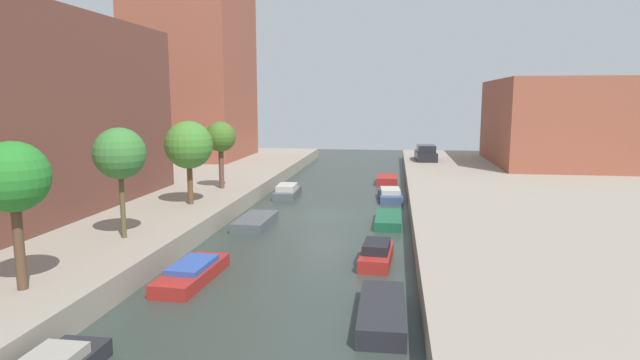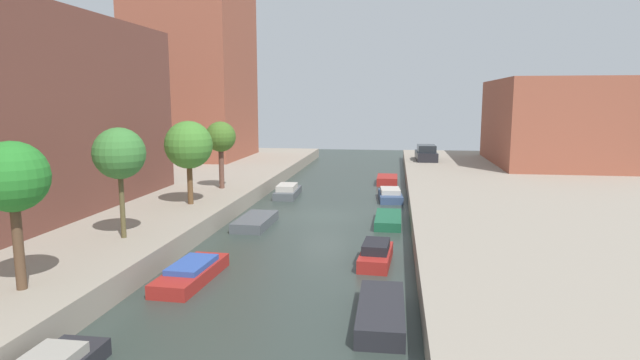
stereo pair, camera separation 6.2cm
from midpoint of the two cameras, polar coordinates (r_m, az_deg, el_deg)
The scene contains 18 objects.
ground_plane at distance 30.79m, azimuth 0.34°, elevation -3.98°, with size 84.00×84.00×0.00m, color #2D3833.
quay_left at distance 35.91m, azimuth -24.13°, elevation -2.11°, with size 20.00×64.00×1.00m, color gray.
quay_right at distance 32.32m, azimuth 27.77°, elevation -3.48°, with size 20.00×64.00×1.00m, color gray.
apartment_tower_far at distance 54.94m, azimuth -13.79°, elevation 14.67°, with size 10.00×11.32×23.40m, color brown.
low_block_right at distance 51.87m, azimuth 23.85°, elevation 5.80°, with size 10.00×14.84×7.59m, color brown.
street_tree_0 at distance 18.08m, azimuth -30.54°, elevation 0.15°, with size 2.14×2.14×4.58m.
street_tree_1 at distance 23.15m, azimuth -21.07°, elevation 2.66°, with size 2.14×2.14×4.66m.
street_tree_2 at distance 29.76m, azimuth -14.18°, elevation 3.69°, with size 2.64×2.64×4.64m.
street_tree_3 at distance 34.75m, azimuth -10.84°, elevation 4.54°, with size 1.98×1.98×4.39m.
parked_car at distance 51.50m, azimuth 11.42°, elevation 2.82°, with size 2.02×4.49×1.51m.
moored_boat_left_1 at distance 20.61m, azimuth -13.86°, elevation -9.81°, with size 1.63×4.26×0.71m.
moored_boat_left_2 at distance 28.62m, azimuth -7.11°, elevation -4.51°, with size 1.73×3.85×0.51m.
moored_boat_left_3 at distance 37.05m, azimuth -3.62°, elevation -1.24°, with size 1.57×3.93×0.90m.
moored_boat_right_1 at distance 16.68m, azimuth 6.68°, elevation -14.15°, with size 1.44×4.06×0.61m.
moored_boat_right_2 at distance 22.19m, azimuth 6.09°, elevation -8.04°, with size 1.41×3.28×0.93m.
moored_boat_right_3 at distance 29.10m, azimuth 7.41°, elevation -4.31°, with size 1.42×3.83×0.49m.
moored_boat_right_4 at distance 36.06m, azimuth 7.60°, elevation -1.64°, with size 1.77×3.77×0.80m.
moored_boat_right_5 at distance 42.96m, azimuth 7.28°, elevation 0.01°, with size 1.64×3.11×0.64m.
Camera 1 is at (4.05, -29.77, 6.76)m, focal length 29.37 mm.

